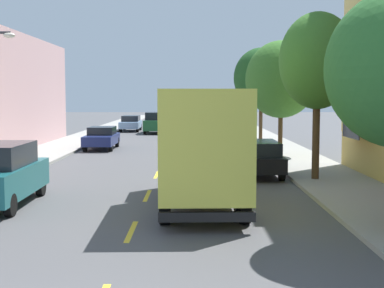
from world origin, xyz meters
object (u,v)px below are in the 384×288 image
(street_tree_third, at_px, (283,79))
(parked_sedan_orange, at_px, (220,120))
(moving_forest_sedan, at_px, (158,122))
(parked_wagon_black, at_px, (260,157))
(street_tree_second, at_px, (320,61))
(parked_sedan_navy, at_px, (104,137))
(parked_suv_teal, at_px, (1,174))
(street_tree_farthest, at_px, (263,78))
(delivery_box_truck, at_px, (203,143))
(parked_wagon_sky, at_px, (133,123))

(street_tree_third, distance_m, parked_sedan_orange, 30.45)
(moving_forest_sedan, bearing_deg, parked_wagon_black, -77.16)
(street_tree_second, bearing_deg, parked_sedan_navy, 128.08)
(street_tree_second, distance_m, parked_suv_teal, 12.41)
(street_tree_second, bearing_deg, street_tree_farthest, 90.00)
(street_tree_second, xyz_separation_m, parked_wagon_black, (-2.07, 1.85, -3.94))
(parked_sedan_navy, bearing_deg, street_tree_second, -51.92)
(parked_suv_teal, height_order, parked_wagon_black, parked_suv_teal)
(delivery_box_truck, height_order, parked_suv_teal, delivery_box_truck)
(street_tree_second, height_order, parked_sedan_orange, street_tree_second)
(street_tree_second, height_order, street_tree_third, street_tree_second)
(street_tree_second, bearing_deg, parked_wagon_black, 138.18)
(moving_forest_sedan, bearing_deg, street_tree_third, -67.75)
(parked_sedan_orange, bearing_deg, delivery_box_truck, -93.39)
(street_tree_second, relative_size, parked_wagon_sky, 1.38)
(street_tree_farthest, distance_m, parked_suv_teal, 24.83)
(parked_wagon_sky, bearing_deg, parked_sedan_orange, 38.33)
(parked_wagon_sky, height_order, moving_forest_sedan, moving_forest_sedan)
(parked_wagon_sky, relative_size, parked_wagon_black, 1.00)
(parked_wagon_sky, bearing_deg, parked_sedan_navy, -89.49)
(street_tree_second, relative_size, delivery_box_truck, 0.90)
(street_tree_third, relative_size, parked_sedan_orange, 1.39)
(delivery_box_truck, height_order, parked_sedan_navy, delivery_box_truck)
(street_tree_farthest, height_order, parked_sedan_navy, street_tree_farthest)
(parked_wagon_sky, xyz_separation_m, parked_wagon_black, (8.76, -30.04, 0.00))
(street_tree_farthest, xyz_separation_m, parked_wagon_black, (-2.07, -15.54, -3.87))
(parked_wagon_black, distance_m, moving_forest_sedan, 27.58)
(parked_sedan_navy, distance_m, moving_forest_sedan, 15.33)
(street_tree_second, height_order, moving_forest_sedan, street_tree_second)
(street_tree_second, relative_size, parked_sedan_navy, 1.44)
(street_tree_farthest, height_order, moving_forest_sedan, street_tree_farthest)
(street_tree_third, relative_size, parked_wagon_black, 1.33)
(street_tree_second, bearing_deg, delivery_box_truck, -132.82)
(street_tree_farthest, bearing_deg, parked_suv_teal, -116.32)
(parked_sedan_navy, distance_m, parked_suv_teal, 18.23)
(street_tree_farthest, height_order, parked_suv_teal, street_tree_farthest)
(delivery_box_truck, xyz_separation_m, parked_sedan_orange, (2.59, 43.83, -1.24))
(street_tree_farthest, bearing_deg, moving_forest_sedan, 125.85)
(street_tree_third, xyz_separation_m, parked_wagon_sky, (-10.83, 23.19, -3.50))
(street_tree_farthest, distance_m, delivery_box_truck, 22.98)
(parked_sedan_navy, xyz_separation_m, parked_wagon_sky, (-0.16, 18.28, 0.05))
(parked_sedan_orange, bearing_deg, parked_wagon_sky, -141.67)
(street_tree_farthest, xyz_separation_m, delivery_box_truck, (-4.59, -22.35, -2.69))
(street_tree_second, height_order, parked_suv_teal, street_tree_second)
(street_tree_second, bearing_deg, parked_wagon_sky, 108.75)
(street_tree_second, distance_m, street_tree_farthest, 17.40)
(street_tree_second, relative_size, parked_sedan_orange, 1.44)
(street_tree_third, xyz_separation_m, delivery_box_truck, (-4.59, -13.65, -2.31))
(street_tree_second, distance_m, street_tree_third, 8.71)
(parked_sedan_orange, relative_size, parked_suv_teal, 0.94)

